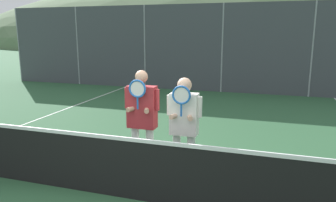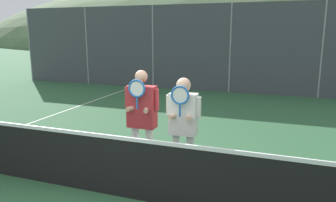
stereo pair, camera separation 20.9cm
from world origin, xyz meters
The scene contains 11 objects.
ground_plane centered at (0.00, 0.00, 0.00)m, with size 120.00×120.00×0.00m, color #2D5B38.
hill_distant centered at (0.00, 61.33, 0.00)m, with size 123.25×68.47×23.97m.
clubhouse_building centered at (-0.67, 17.68, 1.85)m, with size 19.43×5.50×3.66m.
fence_back centered at (0.00, 9.34, 1.79)m, with size 20.33×0.06×3.57m.
tennis_net centered at (0.00, 0.00, 0.50)m, with size 11.56×0.09×1.06m.
court_line_left_sideline centered at (-4.30, 3.00, 0.00)m, with size 0.05×16.00×0.01m, color white.
player_leftmost centered at (-0.01, 0.76, 1.10)m, with size 0.61×0.34×1.85m.
player_center_left centered at (0.71, 0.74, 1.05)m, with size 0.57×0.34×1.76m.
car_far_left centered at (-6.73, 12.42, 0.88)m, with size 4.63×1.99×1.71m.
car_left_of_center centered at (-1.68, 11.95, 0.88)m, with size 4.27×1.99×1.72m.
car_center centered at (3.39, 12.23, 0.89)m, with size 4.67×1.93×1.74m.
Camera 1 is at (2.00, -4.11, 2.46)m, focal length 35.00 mm.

